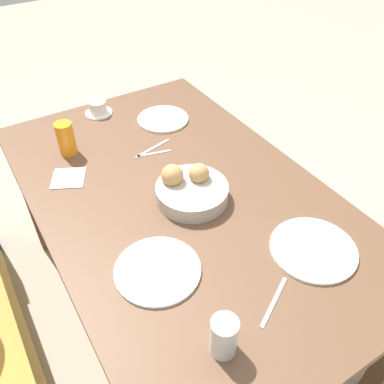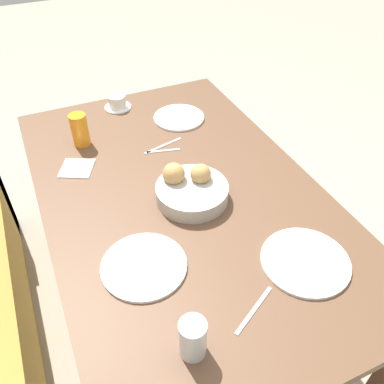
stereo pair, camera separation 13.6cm
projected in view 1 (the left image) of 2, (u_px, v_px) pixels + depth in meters
The scene contains 13 objects.
ground_plane at pixel (183, 307), 1.87m from camera, with size 10.00×10.00×0.00m, color #A89E89.
dining_table at pixel (180, 210), 1.46m from camera, with size 1.51×0.93×0.70m.
bread_basket at pixel (191, 189), 1.37m from camera, with size 0.25×0.25×0.12m.
plate_near_left at pixel (313, 249), 1.21m from camera, with size 0.26×0.26×0.01m.
plate_near_right at pixel (163, 119), 1.77m from camera, with size 0.22×0.22×0.01m.
plate_far_center at pixel (158, 270), 1.15m from camera, with size 0.25×0.25×0.01m.
juice_glass at pixel (66, 139), 1.54m from camera, with size 0.07×0.07×0.13m.
water_tumbler at pixel (224, 336), 0.94m from camera, with size 0.07×0.07×0.11m.
coffee_cup at pixel (98, 108), 1.79m from camera, with size 0.12×0.12×0.06m.
fork_silver at pixel (153, 148), 1.61m from camera, with size 0.05×0.17×0.00m.
knife_silver at pixel (274, 302), 1.08m from camera, with size 0.09×0.16×0.00m.
spoon_coffee at pixel (154, 153), 1.58m from camera, with size 0.04×0.13×0.00m.
napkin at pixel (68, 178), 1.47m from camera, with size 0.15×0.15×0.00m.
Camera 1 is at (-0.92, 0.52, 1.63)m, focal length 38.00 mm.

